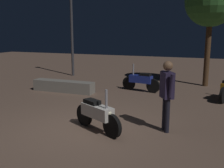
# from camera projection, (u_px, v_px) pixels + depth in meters

# --- Properties ---
(ground_plane) EXTENTS (40.00, 40.00, 0.00)m
(ground_plane) POSITION_uv_depth(u_px,v_px,m) (79.00, 129.00, 6.54)
(ground_plane) COLOR brown
(motorcycle_white_foreground) EXTENTS (1.52, 0.86, 1.11)m
(motorcycle_white_foreground) POSITION_uv_depth(u_px,v_px,m) (97.00, 114.00, 6.35)
(motorcycle_white_foreground) COLOR black
(motorcycle_white_foreground) RESTS_ON ground_plane
(motorcycle_blue_parked_right) EXTENTS (1.65, 0.47, 1.11)m
(motorcycle_blue_parked_right) POSITION_uv_depth(u_px,v_px,m) (141.00, 81.00, 10.66)
(motorcycle_blue_parked_right) COLOR black
(motorcycle_blue_parked_right) RESTS_ON ground_plane
(person_rider_beside) EXTENTS (0.43, 0.61, 1.74)m
(person_rider_beside) POSITION_uv_depth(u_px,v_px,m) (167.00, 90.00, 6.23)
(person_rider_beside) COLOR black
(person_rider_beside) RESTS_ON ground_plane
(streetlamp_near) EXTENTS (0.36, 0.36, 5.11)m
(streetlamp_near) POSITION_uv_depth(u_px,v_px,m) (71.00, 16.00, 13.95)
(streetlamp_near) COLOR #38383D
(streetlamp_near) RESTS_ON ground_plane
(tree_left_bg) EXTENTS (2.21, 2.21, 4.82)m
(tree_left_bg) POSITION_uv_depth(u_px,v_px,m) (211.00, 1.00, 11.08)
(tree_left_bg) COLOR #4C331E
(tree_left_bg) RESTS_ON ground_plane
(planter_wall_low) EXTENTS (2.62, 0.50, 0.45)m
(planter_wall_low) POSITION_uv_depth(u_px,v_px,m) (64.00, 86.00, 10.63)
(planter_wall_low) COLOR gray
(planter_wall_low) RESTS_ON ground_plane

